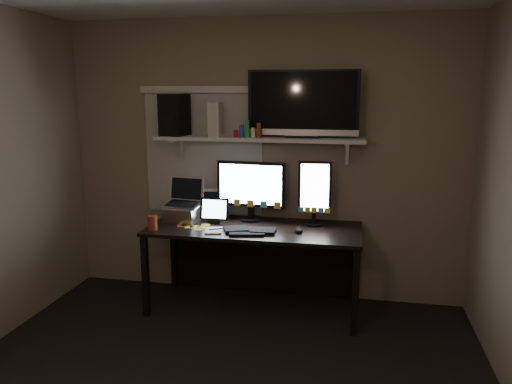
% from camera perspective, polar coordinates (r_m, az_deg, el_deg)
% --- Properties ---
extents(back_wall, '(3.60, 0.00, 3.60)m').
position_cam_1_polar(back_wall, '(4.50, 0.76, 3.61)').
color(back_wall, gray).
rests_on(back_wall, floor).
extents(window_blinds, '(1.10, 0.02, 1.10)m').
position_cam_1_polar(window_blinds, '(4.62, -6.01, 4.36)').
color(window_blinds, beige).
rests_on(window_blinds, back_wall).
extents(desk, '(1.80, 0.75, 0.73)m').
position_cam_1_polar(desk, '(4.41, 0.13, -5.83)').
color(desk, black).
rests_on(desk, floor).
extents(wall_shelf, '(1.80, 0.35, 0.03)m').
position_cam_1_polar(wall_shelf, '(4.31, 0.34, 6.13)').
color(wall_shelf, beige).
rests_on(wall_shelf, back_wall).
extents(monitor_landscape, '(0.62, 0.12, 0.54)m').
position_cam_1_polar(monitor_landscape, '(4.42, -0.59, 0.18)').
color(monitor_landscape, black).
rests_on(monitor_landscape, desk).
extents(monitor_portrait, '(0.28, 0.06, 0.56)m').
position_cam_1_polar(monitor_portrait, '(4.28, 6.72, -0.12)').
color(monitor_portrait, black).
rests_on(monitor_portrait, desk).
extents(keyboard, '(0.46, 0.25, 0.03)m').
position_cam_1_polar(keyboard, '(4.11, -0.72, -4.39)').
color(keyboard, black).
rests_on(keyboard, desk).
extents(mouse, '(0.09, 0.12, 0.04)m').
position_cam_1_polar(mouse, '(4.11, 4.91, -4.37)').
color(mouse, black).
rests_on(mouse, desk).
extents(notepad, '(0.18, 0.22, 0.01)m').
position_cam_1_polar(notepad, '(4.14, -4.87, -4.41)').
color(notepad, white).
rests_on(notepad, desk).
extents(tablet, '(0.26, 0.11, 0.22)m').
position_cam_1_polar(tablet, '(4.37, -4.73, -2.11)').
color(tablet, black).
rests_on(tablet, desk).
extents(file_sorter, '(0.21, 0.12, 0.26)m').
position_cam_1_polar(file_sorter, '(4.59, -5.62, -1.27)').
color(file_sorter, black).
rests_on(file_sorter, desk).
extents(laptop, '(0.37, 0.31, 0.38)m').
position_cam_1_polar(laptop, '(4.45, -8.39, -0.96)').
color(laptop, silver).
rests_on(laptop, desk).
extents(cup, '(0.10, 0.10, 0.12)m').
position_cam_1_polar(cup, '(4.25, -11.74, -3.47)').
color(cup, maroon).
rests_on(cup, desk).
extents(sticky_notes, '(0.37, 0.31, 0.00)m').
position_cam_1_polar(sticky_notes, '(4.34, -7.62, -3.80)').
color(sticky_notes, yellow).
rests_on(sticky_notes, desk).
extents(tv, '(0.93, 0.17, 0.56)m').
position_cam_1_polar(tv, '(4.25, 5.42, 9.98)').
color(tv, black).
rests_on(tv, wall_shelf).
extents(game_console, '(0.10, 0.25, 0.29)m').
position_cam_1_polar(game_console, '(4.36, -4.57, 8.28)').
color(game_console, beige).
rests_on(game_console, wall_shelf).
extents(speaker, '(0.23, 0.27, 0.36)m').
position_cam_1_polar(speaker, '(4.48, -9.29, 8.69)').
color(speaker, black).
rests_on(speaker, wall_shelf).
extents(bottles, '(0.24, 0.06, 0.15)m').
position_cam_1_polar(bottles, '(4.26, -1.00, 7.27)').
color(bottles, '#A50F0C').
rests_on(bottles, wall_shelf).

